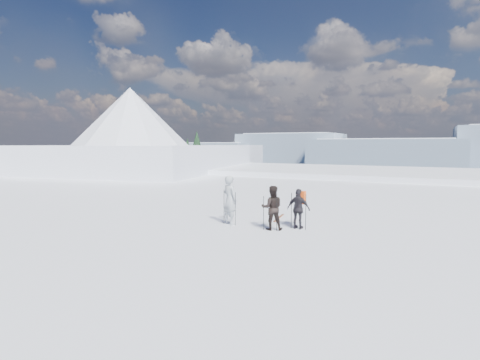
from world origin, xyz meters
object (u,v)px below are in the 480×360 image
object	(u,v)px
skier_grey	(230,200)
skier_pack	(299,209)
skier_dark	(272,208)
skis_loose	(277,218)

from	to	relation	value
skier_grey	skier_pack	bearing A→B (deg)	-146.86
skier_dark	skis_loose	distance (m)	2.41
skier_grey	skier_dark	bearing A→B (deg)	-160.78
skier_grey	skier_pack	size ratio (longest dim) A/B	1.28
skier_dark	skier_pack	distance (m)	1.03
skier_grey	skier_dark	distance (m)	1.87
skis_loose	skier_grey	bearing A→B (deg)	-121.22
skier_grey	skier_dark	world-z (taller)	skier_grey
skier_grey	skier_pack	distance (m)	2.74
skier_grey	skier_dark	size ratio (longest dim) A/B	1.18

